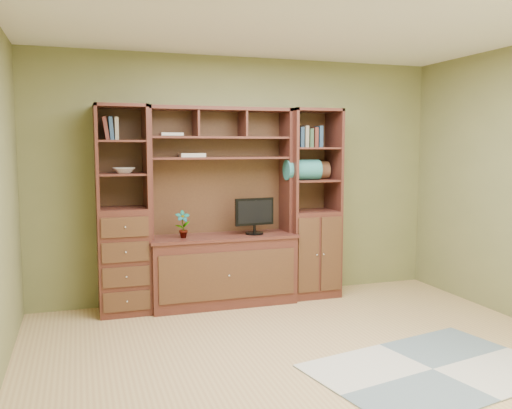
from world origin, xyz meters
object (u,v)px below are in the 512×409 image
object	(u,v)px
center_hutch	(222,207)
monitor	(254,209)
left_tower	(123,210)
right_tower	(312,203)

from	to	relation	value
center_hutch	monitor	world-z (taller)	center_hutch
left_tower	right_tower	xyz separation A→B (m)	(2.02, 0.00, 0.00)
left_tower	right_tower	size ratio (longest dim) A/B	1.00
right_tower	monitor	xyz separation A→B (m)	(-0.69, -0.07, -0.03)
monitor	center_hutch	bearing A→B (deg)	168.32
center_hutch	monitor	distance (m)	0.34
center_hutch	left_tower	xyz separation A→B (m)	(-1.00, 0.04, 0.00)
center_hutch	right_tower	size ratio (longest dim) A/B	1.00
center_hutch	right_tower	world-z (taller)	same
left_tower	monitor	distance (m)	1.34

